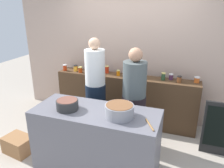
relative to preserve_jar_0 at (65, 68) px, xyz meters
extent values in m
plane|color=#ACA090|center=(1.26, -1.04, -1.02)|extent=(12.00, 12.00, 0.00)
cube|color=tan|center=(1.26, 0.41, 0.48)|extent=(4.80, 0.12, 3.00)
cube|color=#48311E|center=(1.26, 0.06, -0.54)|extent=(2.70, 0.36, 0.95)
cube|color=slate|center=(1.26, -1.34, -0.57)|extent=(1.70, 0.70, 0.89)
cylinder|color=#B03212|center=(0.00, 0.00, -0.01)|extent=(0.07, 0.07, 0.11)
cylinder|color=silver|center=(0.00, 0.00, 0.05)|extent=(0.08, 0.08, 0.02)
cylinder|color=gold|center=(0.22, 0.04, -0.01)|extent=(0.08, 0.08, 0.11)
cylinder|color=black|center=(0.22, 0.04, 0.05)|extent=(0.08, 0.08, 0.02)
cylinder|color=#A9350E|center=(0.35, -0.01, -0.01)|extent=(0.08, 0.08, 0.10)
cylinder|color=#D6C666|center=(0.35, -0.01, 0.04)|extent=(0.08, 0.08, 0.02)
cylinder|color=#581657|center=(0.54, 0.05, -0.01)|extent=(0.08, 0.08, 0.10)
cylinder|color=black|center=(0.54, 0.05, 0.04)|extent=(0.08, 0.08, 0.01)
cylinder|color=red|center=(0.86, 0.13, 0.00)|extent=(0.07, 0.07, 0.13)
cylinder|color=#D6C666|center=(0.86, 0.13, 0.07)|extent=(0.08, 0.08, 0.01)
cylinder|color=orange|center=(1.12, 0.04, -0.02)|extent=(0.07, 0.07, 0.09)
cylinder|color=#D6C666|center=(1.12, 0.04, 0.04)|extent=(0.07, 0.07, 0.01)
cylinder|color=#3F1947|center=(1.30, 0.06, -0.01)|extent=(0.09, 0.09, 0.11)
cylinder|color=#D6C666|center=(1.30, 0.06, 0.05)|extent=(0.09, 0.09, 0.01)
cylinder|color=#BD3B18|center=(1.41, 0.07, 0.00)|extent=(0.07, 0.07, 0.13)
cylinder|color=silver|center=(1.41, 0.07, 0.08)|extent=(0.08, 0.08, 0.01)
cylinder|color=#27482C|center=(1.95, 0.07, 0.00)|extent=(0.07, 0.07, 0.12)
cylinder|color=#D6C666|center=(1.95, 0.07, 0.06)|extent=(0.07, 0.07, 0.02)
cylinder|color=#4C2848|center=(2.08, 0.13, -0.02)|extent=(0.07, 0.07, 0.09)
cylinder|color=silver|center=(2.08, 0.13, 0.04)|extent=(0.08, 0.08, 0.01)
cylinder|color=brown|center=(2.22, 0.02, -0.01)|extent=(0.08, 0.08, 0.10)
cylinder|color=black|center=(2.22, 0.02, 0.04)|extent=(0.08, 0.08, 0.01)
cylinder|color=#D65C20|center=(2.51, 0.12, -0.02)|extent=(0.09, 0.09, 0.09)
cylinder|color=silver|center=(2.51, 0.12, 0.03)|extent=(0.09, 0.09, 0.02)
cylinder|color=#2D2D2D|center=(0.88, -1.42, -0.06)|extent=(0.29, 0.29, 0.13)
cylinder|color=brown|center=(0.88, -1.42, 0.01)|extent=(0.27, 0.27, 0.00)
cylinder|color=gray|center=(1.60, -1.38, -0.04)|extent=(0.36, 0.36, 0.16)
cylinder|color=brown|center=(1.60, -1.38, 0.04)|extent=(0.33, 0.33, 0.00)
cylinder|color=#9E703D|center=(2.00, -1.47, -0.11)|extent=(0.15, 0.25, 0.02)
cylinder|color=black|center=(0.91, -0.54, -0.54)|extent=(0.35, 0.35, 0.95)
cylinder|color=white|center=(0.91, -0.54, 0.23)|extent=(0.33, 0.33, 0.59)
sphere|color=#D8A884|center=(0.91, -0.54, 0.62)|extent=(0.19, 0.19, 0.19)
cylinder|color=black|center=(1.61, -0.65, -0.57)|extent=(0.38, 0.38, 0.88)
cylinder|color=#485152|center=(1.61, -0.65, 0.14)|extent=(0.36, 0.36, 0.54)
sphere|color=tan|center=(1.61, -0.65, 0.52)|extent=(0.21, 0.21, 0.21)
cube|color=#996940|center=(-0.05, -1.45, -0.88)|extent=(0.48, 0.39, 0.27)
cube|color=black|center=(2.88, -0.45, -0.58)|extent=(0.45, 0.04, 0.88)
cube|color=black|center=(2.88, -0.47, -0.53)|extent=(0.38, 0.01, 0.67)
camera|label=1|loc=(2.34, -3.74, 1.21)|focal=35.48mm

